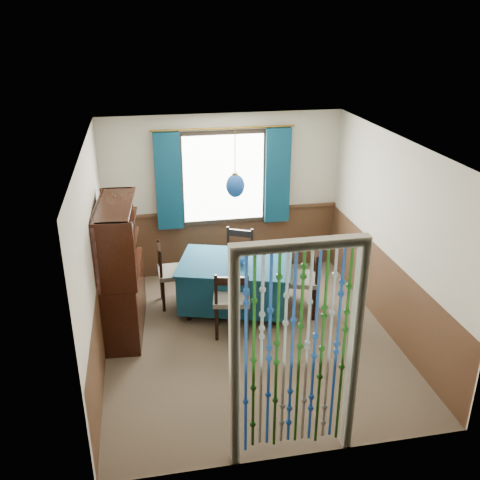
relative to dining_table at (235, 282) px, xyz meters
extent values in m
plane|color=brown|center=(0.04, -0.77, -0.42)|extent=(4.00, 4.00, 0.00)
plane|color=silver|center=(0.04, -0.77, 2.08)|extent=(4.00, 4.00, 0.00)
plane|color=beige|center=(0.04, 1.23, 0.83)|extent=(3.60, 0.00, 3.60)
plane|color=beige|center=(0.04, -2.77, 0.83)|extent=(3.60, 0.00, 3.60)
plane|color=beige|center=(-1.76, -0.77, 0.83)|extent=(0.00, 4.00, 4.00)
plane|color=beige|center=(1.84, -0.77, 0.83)|extent=(0.00, 4.00, 4.00)
plane|color=#482D1B|center=(0.04, 1.22, 0.08)|extent=(3.60, 0.00, 3.60)
plane|color=#482D1B|center=(0.04, -2.75, 0.08)|extent=(3.60, 0.00, 3.60)
plane|color=#482D1B|center=(-1.75, -0.77, 0.08)|extent=(0.00, 4.00, 4.00)
plane|color=#482D1B|center=(1.82, -0.77, 0.08)|extent=(0.00, 4.00, 4.00)
cube|color=black|center=(0.04, 1.18, 1.13)|extent=(1.32, 0.12, 1.42)
cube|color=#0E3449|center=(0.00, 0.00, -0.02)|extent=(1.67, 1.37, 0.57)
cube|color=#0E3449|center=(0.00, 0.00, 0.29)|extent=(1.75, 1.44, 0.03)
cylinder|color=black|center=(-0.67, -0.17, -0.35)|extent=(0.07, 0.07, 0.14)
cylinder|color=black|center=(0.46, -0.52, -0.35)|extent=(0.07, 0.07, 0.14)
cylinder|color=black|center=(-0.46, 0.52, -0.35)|extent=(0.07, 0.07, 0.14)
cylinder|color=black|center=(0.67, 0.17, -0.35)|extent=(0.07, 0.07, 0.14)
cylinder|color=black|center=(-0.37, -0.72, -0.19)|extent=(0.05, 0.05, 0.47)
cylinder|color=black|center=(0.00, -0.79, -0.19)|extent=(0.05, 0.05, 0.47)
cylinder|color=black|center=(-0.31, -0.37, -0.19)|extent=(0.05, 0.05, 0.47)
cylinder|color=black|center=(0.06, -0.44, -0.19)|extent=(0.05, 0.05, 0.47)
cube|color=#5B5549|center=(-0.16, -0.58, 0.08)|extent=(0.53, 0.51, 0.06)
cube|color=black|center=(-0.19, -0.77, 0.42)|extent=(0.40, 0.11, 0.10)
cylinder|color=black|center=(-0.37, -0.73, 0.28)|extent=(0.04, 0.04, 0.46)
cylinder|color=black|center=(0.00, -0.80, 0.28)|extent=(0.04, 0.04, 0.46)
cylinder|color=black|center=(0.37, 0.67, -0.19)|extent=(0.04, 0.04, 0.46)
cylinder|color=black|center=(0.04, 0.82, -0.19)|extent=(0.04, 0.04, 0.46)
cylinder|color=black|center=(0.22, 0.35, -0.19)|extent=(0.04, 0.04, 0.46)
cylinder|color=black|center=(-0.11, 0.51, -0.19)|extent=(0.04, 0.04, 0.46)
cube|color=#5B5549|center=(0.13, 0.59, 0.07)|extent=(0.59, 0.58, 0.06)
cube|color=black|center=(0.21, 0.75, 0.40)|extent=(0.37, 0.20, 0.10)
cylinder|color=black|center=(0.37, 0.68, 0.26)|extent=(0.04, 0.04, 0.45)
cylinder|color=black|center=(0.04, 0.83, 0.26)|extent=(0.04, 0.04, 0.45)
cylinder|color=black|center=(-0.99, 0.49, -0.19)|extent=(0.05, 0.05, 0.46)
cylinder|color=black|center=(-0.99, 0.12, -0.19)|extent=(0.05, 0.05, 0.46)
cylinder|color=black|center=(-0.64, 0.50, -0.19)|extent=(0.05, 0.05, 0.46)
cylinder|color=black|center=(-0.63, 0.12, -0.19)|extent=(0.05, 0.05, 0.46)
cube|color=#5B5549|center=(-0.81, 0.31, 0.07)|extent=(0.44, 0.46, 0.06)
cube|color=black|center=(-1.00, 0.30, 0.42)|extent=(0.05, 0.40, 0.10)
cylinder|color=black|center=(-1.00, 0.49, 0.27)|extent=(0.04, 0.04, 0.45)
cylinder|color=black|center=(-1.00, 0.12, 0.27)|extent=(0.04, 0.04, 0.45)
cylinder|color=black|center=(0.98, -0.49, -0.18)|extent=(0.05, 0.05, 0.48)
cylinder|color=black|center=(1.08, -0.12, -0.18)|extent=(0.05, 0.05, 0.48)
cylinder|color=black|center=(0.63, -0.39, -0.18)|extent=(0.05, 0.05, 0.48)
cylinder|color=black|center=(0.73, -0.02, -0.18)|extent=(0.05, 0.05, 0.48)
cube|color=#5B5549|center=(0.85, -0.26, 0.09)|extent=(0.56, 0.57, 0.06)
cube|color=black|center=(1.04, -0.31, 0.44)|extent=(0.15, 0.40, 0.11)
cylinder|color=black|center=(0.99, -0.50, 0.29)|extent=(0.04, 0.04, 0.47)
cylinder|color=black|center=(1.09, -0.12, 0.29)|extent=(0.04, 0.04, 0.47)
cube|color=black|center=(-1.50, -0.23, 0.01)|extent=(0.56, 1.35, 0.86)
cube|color=black|center=(-1.50, -0.86, 0.88)|extent=(0.41, 0.08, 0.86)
cube|color=black|center=(-1.50, 0.40, 0.88)|extent=(0.41, 0.08, 0.86)
cube|color=black|center=(-1.50, -0.23, 1.29)|extent=(0.51, 1.35, 0.04)
cube|color=black|center=(-1.71, -0.23, 0.88)|extent=(0.13, 1.30, 0.86)
cube|color=black|center=(-1.47, -0.23, 0.75)|extent=(0.45, 1.27, 0.02)
cube|color=black|center=(-1.47, -0.23, 1.03)|extent=(0.45, 1.27, 0.02)
cylinder|color=olive|center=(0.00, 0.00, 1.73)|extent=(0.01, 0.01, 0.70)
ellipsoid|color=#154392|center=(0.00, 0.00, 1.37)|extent=(0.24, 0.24, 0.30)
cylinder|color=olive|center=(0.00, 0.00, 1.52)|extent=(0.08, 0.08, 0.03)
imported|color=#154392|center=(0.02, -0.07, 0.40)|extent=(0.22, 0.22, 0.19)
imported|color=beige|center=(-1.45, -0.46, 0.79)|extent=(0.24, 0.24, 0.05)
imported|color=beige|center=(-1.45, 0.10, 0.53)|extent=(0.20, 0.20, 0.16)
camera|label=1|loc=(-1.16, -6.41, 3.41)|focal=40.00mm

